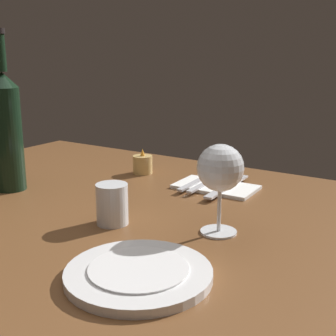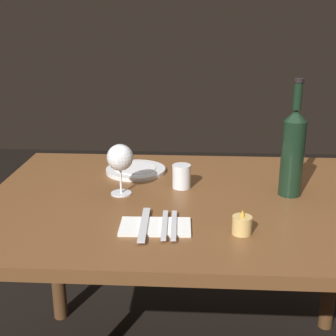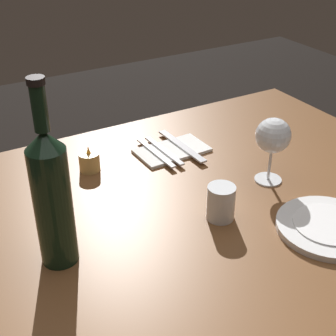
{
  "view_description": "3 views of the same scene",
  "coord_description": "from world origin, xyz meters",
  "px_view_note": "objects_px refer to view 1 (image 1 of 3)",
  "views": [
    {
      "loc": [
        0.58,
        -0.72,
        1.06
      ],
      "look_at": [
        0.06,
        0.08,
        0.82
      ],
      "focal_mm": 49.41,
      "sensor_mm": 36.0,
      "label": 1
    },
    {
      "loc": [
        -0.0,
        1.36,
        1.29
      ],
      "look_at": [
        0.08,
        -0.01,
        0.83
      ],
      "focal_mm": 49.86,
      "sensor_mm": 36.0,
      "label": 2
    },
    {
      "loc": [
        -0.49,
        -0.78,
        1.37
      ],
      "look_at": [
        -0.01,
        0.06,
        0.81
      ],
      "focal_mm": 52.57,
      "sensor_mm": 36.0,
      "label": 3
    }
  ],
  "objects_px": {
    "water_tumbler": "(112,206)",
    "votive_candle": "(143,165)",
    "wine_bottle": "(6,129)",
    "fork_outer": "(198,181)",
    "table_knife": "(227,186)",
    "folded_napkin": "(216,187)",
    "wine_glass_left": "(220,170)",
    "fork_inner": "(207,183)",
    "dinner_plate": "(139,273)"
  },
  "relations": [
    {
      "from": "water_tumbler",
      "to": "fork_inner",
      "type": "xyz_separation_m",
      "value": [
        0.04,
        0.31,
        -0.02
      ]
    },
    {
      "from": "fork_inner",
      "to": "votive_candle",
      "type": "bearing_deg",
      "value": 174.69
    },
    {
      "from": "wine_bottle",
      "to": "dinner_plate",
      "type": "relative_size",
      "value": 1.7
    },
    {
      "from": "folded_napkin",
      "to": "fork_inner",
      "type": "height_order",
      "value": "fork_inner"
    },
    {
      "from": "fork_outer",
      "to": "table_knife",
      "type": "height_order",
      "value": "same"
    },
    {
      "from": "water_tumbler",
      "to": "fork_outer",
      "type": "xyz_separation_m",
      "value": [
        0.01,
        0.31,
        -0.02
      ]
    },
    {
      "from": "dinner_plate",
      "to": "folded_napkin",
      "type": "bearing_deg",
      "value": 103.43
    },
    {
      "from": "votive_candle",
      "to": "table_knife",
      "type": "xyz_separation_m",
      "value": [
        0.26,
        -0.02,
        -0.01
      ]
    },
    {
      "from": "wine_glass_left",
      "to": "votive_candle",
      "type": "relative_size",
      "value": 2.44
    },
    {
      "from": "wine_glass_left",
      "to": "table_knife",
      "type": "xyz_separation_m",
      "value": [
        -0.1,
        0.24,
        -0.11
      ]
    },
    {
      "from": "water_tumbler",
      "to": "folded_napkin",
      "type": "distance_m",
      "value": 0.32
    },
    {
      "from": "wine_bottle",
      "to": "table_knife",
      "type": "bearing_deg",
      "value": 31.62
    },
    {
      "from": "wine_bottle",
      "to": "table_knife",
      "type": "height_order",
      "value": "wine_bottle"
    },
    {
      "from": "water_tumbler",
      "to": "votive_candle",
      "type": "distance_m",
      "value": 0.37
    },
    {
      "from": "wine_bottle",
      "to": "fork_outer",
      "type": "bearing_deg",
      "value": 37.04
    },
    {
      "from": "folded_napkin",
      "to": "fork_outer",
      "type": "xyz_separation_m",
      "value": [
        -0.05,
        0.0,
        0.01
      ]
    },
    {
      "from": "water_tumbler",
      "to": "votive_candle",
      "type": "relative_size",
      "value": 1.16
    },
    {
      "from": "wine_bottle",
      "to": "fork_outer",
      "type": "distance_m",
      "value": 0.46
    },
    {
      "from": "dinner_plate",
      "to": "fork_outer",
      "type": "distance_m",
      "value": 0.49
    },
    {
      "from": "wine_bottle",
      "to": "dinner_plate",
      "type": "distance_m",
      "value": 0.57
    },
    {
      "from": "table_knife",
      "to": "folded_napkin",
      "type": "bearing_deg",
      "value": -180.0
    },
    {
      "from": "water_tumbler",
      "to": "dinner_plate",
      "type": "xyz_separation_m",
      "value": [
        0.17,
        -0.15,
        -0.03
      ]
    },
    {
      "from": "wine_bottle",
      "to": "fork_outer",
      "type": "xyz_separation_m",
      "value": [
        0.35,
        0.27,
        -0.13
      ]
    },
    {
      "from": "fork_inner",
      "to": "wine_bottle",
      "type": "bearing_deg",
      "value": -144.82
    },
    {
      "from": "folded_napkin",
      "to": "wine_bottle",
      "type": "bearing_deg",
      "value": -146.52
    },
    {
      "from": "wine_glass_left",
      "to": "water_tumbler",
      "type": "relative_size",
      "value": 2.09
    },
    {
      "from": "fork_outer",
      "to": "folded_napkin",
      "type": "bearing_deg",
      "value": -0.0
    },
    {
      "from": "wine_glass_left",
      "to": "table_knife",
      "type": "relative_size",
      "value": 0.78
    },
    {
      "from": "fork_inner",
      "to": "table_knife",
      "type": "xyz_separation_m",
      "value": [
        0.05,
        0.0,
        0.0
      ]
    },
    {
      "from": "dinner_plate",
      "to": "water_tumbler",
      "type": "bearing_deg",
      "value": 139.01
    },
    {
      "from": "wine_bottle",
      "to": "table_knife",
      "type": "xyz_separation_m",
      "value": [
        0.43,
        0.27,
        -0.13
      ]
    },
    {
      "from": "table_knife",
      "to": "wine_bottle",
      "type": "bearing_deg",
      "value": -148.38
    },
    {
      "from": "water_tumbler",
      "to": "folded_napkin",
      "type": "height_order",
      "value": "water_tumbler"
    },
    {
      "from": "votive_candle",
      "to": "wine_bottle",
      "type": "bearing_deg",
      "value": -121.61
    },
    {
      "from": "fork_outer",
      "to": "wine_bottle",
      "type": "bearing_deg",
      "value": -142.96
    },
    {
      "from": "wine_glass_left",
      "to": "fork_inner",
      "type": "bearing_deg",
      "value": 122.51
    },
    {
      "from": "wine_glass_left",
      "to": "wine_bottle",
      "type": "relative_size",
      "value": 0.45
    },
    {
      "from": "table_knife",
      "to": "fork_inner",
      "type": "bearing_deg",
      "value": 180.0
    },
    {
      "from": "wine_bottle",
      "to": "water_tumbler",
      "type": "height_order",
      "value": "wine_bottle"
    },
    {
      "from": "wine_glass_left",
      "to": "votive_candle",
      "type": "xyz_separation_m",
      "value": [
        -0.36,
        0.26,
        -0.09
      ]
    },
    {
      "from": "votive_candle",
      "to": "fork_outer",
      "type": "distance_m",
      "value": 0.18
    },
    {
      "from": "water_tumbler",
      "to": "table_knife",
      "type": "relative_size",
      "value": 0.37
    },
    {
      "from": "table_knife",
      "to": "fork_outer",
      "type": "bearing_deg",
      "value": 180.0
    },
    {
      "from": "wine_glass_left",
      "to": "fork_inner",
      "type": "xyz_separation_m",
      "value": [
        -0.15,
        0.24,
        -0.11
      ]
    },
    {
      "from": "wine_glass_left",
      "to": "water_tumbler",
      "type": "bearing_deg",
      "value": -160.25
    },
    {
      "from": "wine_bottle",
      "to": "folded_napkin",
      "type": "relative_size",
      "value": 1.9
    },
    {
      "from": "votive_candle",
      "to": "table_knife",
      "type": "relative_size",
      "value": 0.32
    },
    {
      "from": "wine_bottle",
      "to": "fork_inner",
      "type": "xyz_separation_m",
      "value": [
        0.38,
        0.27,
        -0.13
      ]
    },
    {
      "from": "water_tumbler",
      "to": "folded_napkin",
      "type": "relative_size",
      "value": 0.4
    },
    {
      "from": "wine_bottle",
      "to": "table_knife",
      "type": "relative_size",
      "value": 1.74
    }
  ]
}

